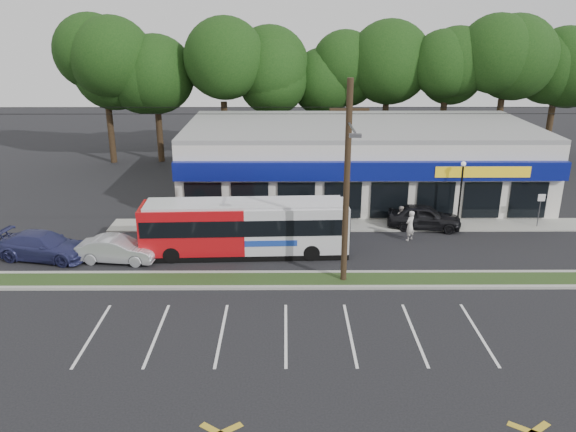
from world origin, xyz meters
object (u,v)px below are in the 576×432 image
(utility_pole, at_px, (344,178))
(lamp_post, at_px, (461,186))
(pedestrian_b, at_px, (400,217))
(car_silver, at_px, (117,249))
(pedestrian_a, at_px, (410,226))
(car_blue, at_px, (43,246))
(sign_post, at_px, (540,204))
(car_dark, at_px, (424,217))
(metrobus, at_px, (245,227))

(utility_pole, height_order, lamp_post, utility_pole)
(utility_pole, bearing_deg, pedestrian_b, 59.51)
(pedestrian_b, bearing_deg, car_silver, 34.65)
(utility_pole, bearing_deg, pedestrian_a, 50.38)
(car_silver, relative_size, car_blue, 0.82)
(sign_post, bearing_deg, pedestrian_b, -179.51)
(utility_pole, relative_size, car_silver, 11.79)
(car_silver, relative_size, pedestrian_a, 2.31)
(car_silver, distance_m, pedestrian_b, 17.04)
(lamp_post, bearing_deg, car_silver, -165.16)
(pedestrian_a, bearing_deg, car_silver, -32.74)
(utility_pole, distance_m, car_blue, 16.93)
(car_dark, relative_size, car_blue, 0.87)
(metrobus, height_order, car_dark, metrobus)
(car_silver, height_order, pedestrian_a, pedestrian_a)
(car_blue, bearing_deg, lamp_post, -67.34)
(utility_pole, relative_size, pedestrian_b, 33.63)
(utility_pole, xyz_separation_m, pedestrian_b, (4.46, 7.57, -4.67))
(metrobus, xyz_separation_m, car_blue, (-11.03, -0.58, -0.86))
(lamp_post, xyz_separation_m, car_dark, (-2.22, -0.30, -1.90))
(car_silver, height_order, pedestrian_b, pedestrian_b)
(metrobus, relative_size, car_blue, 2.21)
(car_dark, relative_size, pedestrian_b, 3.05)
(car_silver, height_order, car_blue, car_blue)
(car_silver, bearing_deg, metrobus, -75.14)
(utility_pole, distance_m, pedestrian_a, 8.56)
(utility_pole, xyz_separation_m, lamp_post, (8.17, 7.87, -2.74))
(pedestrian_a, height_order, pedestrian_b, pedestrian_a)
(car_silver, bearing_deg, utility_pole, -95.70)
(car_dark, distance_m, pedestrian_a, 2.37)
(car_blue, distance_m, pedestrian_b, 20.96)
(metrobus, relative_size, pedestrian_a, 6.24)
(sign_post, height_order, car_silver, sign_post)
(utility_pole, height_order, pedestrian_b, utility_pole)
(car_dark, distance_m, pedestrian_b, 1.49)
(utility_pole, bearing_deg, car_dark, 51.85)
(metrobus, distance_m, car_blue, 11.08)
(car_blue, bearing_deg, pedestrian_a, -71.54)
(sign_post, xyz_separation_m, car_blue, (-29.17, -4.65, -0.80))
(lamp_post, bearing_deg, car_dark, -172.30)
(metrobus, xyz_separation_m, car_dark, (10.92, 4.00, -0.84))
(utility_pole, bearing_deg, car_silver, 167.73)
(sign_post, bearing_deg, car_dark, -179.41)
(utility_pole, distance_m, pedestrian_b, 9.95)
(sign_post, xyz_separation_m, car_silver, (-25.00, -5.07, -0.86))
(pedestrian_b, bearing_deg, car_blue, 30.20)
(metrobus, xyz_separation_m, car_silver, (-6.86, -1.00, -0.92))
(metrobus, distance_m, pedestrian_b, 10.28)
(lamp_post, distance_m, pedestrian_a, 4.54)
(utility_pole, distance_m, metrobus, 7.20)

